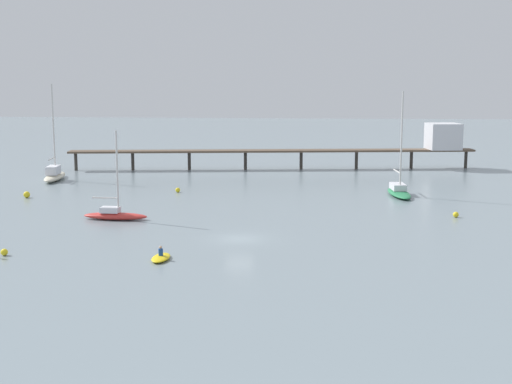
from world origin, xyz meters
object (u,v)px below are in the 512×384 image
sailboat_cream (54,174)px  mooring_buoy_near (456,215)px  dinghy_yellow (161,257)px  pier (378,142)px  mooring_buoy_far (27,195)px  sailboat_green (399,190)px  mooring_buoy_inner (178,190)px  sailboat_red (115,214)px  mooring_buoy_mid (4,252)px

sailboat_cream → mooring_buoy_near: (51.61, -22.86, -0.61)m
dinghy_yellow → mooring_buoy_near: dinghy_yellow is taller
pier → mooring_buoy_far: bearing=-144.5°
dinghy_yellow → pier: bearing=69.7°
pier → mooring_buoy_near: size_ratio=107.56×
mooring_buoy_far → sailboat_green: bearing=7.0°
sailboat_green → mooring_buoy_inner: (-27.72, 0.20, -0.42)m
pier → mooring_buoy_far: (-44.83, -32.02, -3.88)m
sailboat_green → mooring_buoy_far: bearing=-173.0°
pier → dinghy_yellow: size_ratio=21.12×
mooring_buoy_far → mooring_buoy_inner: mooring_buoy_far is taller
sailboat_cream → sailboat_green: bearing=-11.1°
dinghy_yellow → mooring_buoy_inner: 33.86m
dinghy_yellow → sailboat_red: bearing=117.9°
mooring_buoy_mid → mooring_buoy_inner: size_ratio=0.95×
sailboat_green → mooring_buoy_near: sailboat_green is taller
mooring_buoy_near → mooring_buoy_inner: bearing=156.8°
pier → sailboat_cream: (-46.97, -17.21, -3.37)m
dinghy_yellow → mooring_buoy_mid: bearing=179.0°
sailboat_red → mooring_buoy_far: (-14.44, 12.15, -0.21)m
sailboat_red → sailboat_cream: sailboat_cream is taller
sailboat_red → sailboat_cream: 31.65m
sailboat_red → sailboat_green: bearing=29.9°
pier → dinghy_yellow: (-22.14, -59.77, -4.07)m
sailboat_red → mooring_buoy_mid: sailboat_red is taller
dinghy_yellow → mooring_buoy_far: bearing=129.3°
pier → sailboat_red: (-30.39, -44.18, -3.67)m
pier → sailboat_cream: size_ratio=4.73×
sailboat_cream → dinghy_yellow: (24.83, -42.55, -0.71)m
sailboat_red → mooring_buoy_near: bearing=6.7°
mooring_buoy_far → mooring_buoy_mid: bearing=-70.6°
sailboat_green → mooring_buoy_near: bearing=-72.3°
pier → sailboat_red: size_ratio=7.02×
pier → mooring_buoy_mid: (-35.14, -59.53, -3.99)m
mooring_buoy_far → sailboat_cream: bearing=98.2°
sailboat_red → sailboat_cream: (-16.57, 26.96, 0.30)m
mooring_buoy_mid → mooring_buoy_near: bearing=26.1°
pier → mooring_buoy_near: (4.65, -40.07, -3.98)m
dinghy_yellow → mooring_buoy_inner: dinghy_yellow is taller
dinghy_yellow → mooring_buoy_far: 35.84m
mooring_buoy_far → mooring_buoy_inner: bearing=18.1°
mooring_buoy_far → mooring_buoy_mid: 29.16m
sailboat_cream → pier: bearing=20.1°
dinghy_yellow → mooring_buoy_inner: (-5.26, 33.45, 0.10)m
mooring_buoy_far → sailboat_red: bearing=-40.1°
sailboat_green → mooring_buoy_far: sailboat_green is taller
mooring_buoy_near → dinghy_yellow: bearing=-143.7°
mooring_buoy_inner → mooring_buoy_mid: bearing=-103.1°
sailboat_green → pier: bearing=90.7°
mooring_buoy_far → dinghy_yellow: bearing=-50.7°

